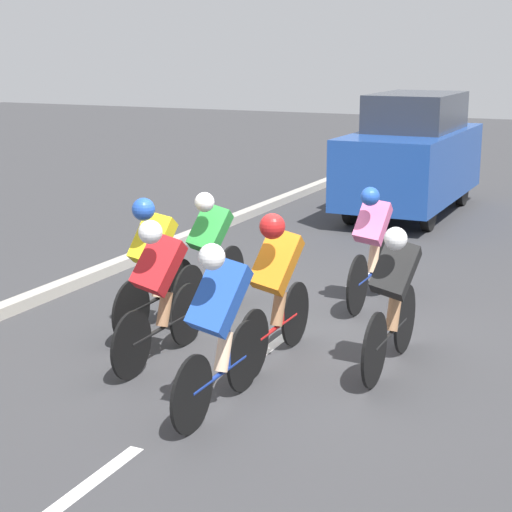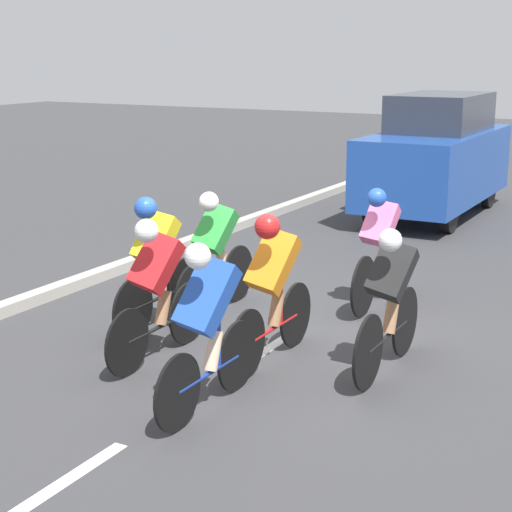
% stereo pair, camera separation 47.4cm
% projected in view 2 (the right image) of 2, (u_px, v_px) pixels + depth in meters
% --- Properties ---
extents(ground_plane, '(60.00, 60.00, 0.00)m').
position_uv_depth(ground_plane, '(280.00, 341.00, 8.96)').
color(ground_plane, '#38383A').
extents(lane_stripe_near, '(0.12, 1.40, 0.01)m').
position_uv_depth(lane_stripe_near, '(61.00, 484.00, 6.02)').
color(lane_stripe_near, white).
rests_on(lane_stripe_near, ground).
extents(lane_stripe_mid, '(0.12, 1.40, 0.01)m').
position_uv_depth(lane_stripe_mid, '(270.00, 347.00, 8.76)').
color(lane_stripe_mid, white).
rests_on(lane_stripe_mid, ground).
extents(lane_stripe_far, '(0.12, 1.40, 0.01)m').
position_uv_depth(lane_stripe_far, '(380.00, 276.00, 11.49)').
color(lane_stripe_far, white).
rests_on(lane_stripe_far, ground).
extents(curb, '(0.20, 27.33, 0.14)m').
position_uv_depth(curb, '(33.00, 299.00, 10.22)').
color(curb, '#A8A399').
rests_on(curb, ground).
extents(cyclist_green, '(0.43, 1.71, 1.47)m').
position_uv_depth(cyclist_green, '(215.00, 249.00, 9.69)').
color(cyclist_green, black).
rests_on(cyclist_green, ground).
extents(cyclist_orange, '(0.42, 1.70, 1.54)m').
position_uv_depth(cyclist_orange, '(272.00, 283.00, 8.10)').
color(cyclist_orange, black).
rests_on(cyclist_orange, ground).
extents(cyclist_yellow, '(0.40, 1.65, 1.51)m').
position_uv_depth(cyclist_yellow, '(156.00, 258.00, 9.12)').
color(cyclist_yellow, black).
rests_on(cyclist_yellow, ground).
extents(cyclist_black, '(0.42, 1.70, 1.45)m').
position_uv_depth(cyclist_black, '(390.00, 297.00, 7.88)').
color(cyclist_black, black).
rests_on(cyclist_black, ground).
extents(cyclist_blue, '(0.43, 1.60, 1.53)m').
position_uv_depth(cyclist_blue, '(207.00, 322.00, 7.00)').
color(cyclist_blue, black).
rests_on(cyclist_blue, ground).
extents(cyclist_pink, '(0.38, 1.72, 1.46)m').
position_uv_depth(cyclist_pink, '(379.00, 245.00, 9.96)').
color(cyclist_pink, black).
rests_on(cyclist_pink, ground).
extents(cyclist_red, '(0.43, 1.68, 1.48)m').
position_uv_depth(cyclist_red, '(156.00, 285.00, 8.19)').
color(cyclist_red, black).
rests_on(cyclist_red, ground).
extents(support_car, '(1.70, 4.25, 2.19)m').
position_uv_depth(support_car, '(436.00, 156.00, 15.38)').
color(support_car, black).
rests_on(support_car, ground).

